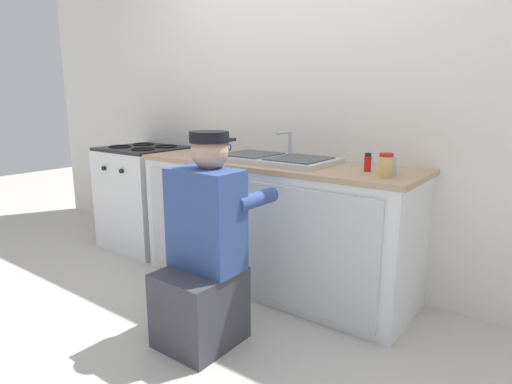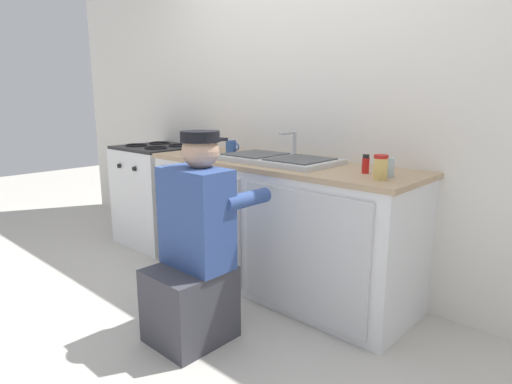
# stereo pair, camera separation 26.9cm
# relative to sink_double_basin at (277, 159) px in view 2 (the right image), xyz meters

# --- Properties ---
(ground_plane) EXTENTS (12.00, 12.00, 0.00)m
(ground_plane) POSITION_rel_sink_double_basin_xyz_m (0.00, -0.30, -0.88)
(ground_plane) COLOR beige
(back_wall) EXTENTS (6.00, 0.10, 2.50)m
(back_wall) POSITION_rel_sink_double_basin_xyz_m (0.00, 0.35, 0.37)
(back_wall) COLOR silver
(back_wall) RESTS_ON ground_plane
(counter_cabinet) EXTENTS (1.88, 0.62, 0.83)m
(counter_cabinet) POSITION_rel_sink_double_basin_xyz_m (0.00, -0.01, -0.46)
(counter_cabinet) COLOR white
(counter_cabinet) RESTS_ON ground_plane
(countertop) EXTENTS (1.92, 0.62, 0.03)m
(countertop) POSITION_rel_sink_double_basin_xyz_m (0.00, -0.00, -0.04)
(countertop) COLOR tan
(countertop) RESTS_ON counter_cabinet
(sink_double_basin) EXTENTS (0.80, 0.44, 0.19)m
(sink_double_basin) POSITION_rel_sink_double_basin_xyz_m (0.00, 0.00, 0.00)
(sink_double_basin) COLOR silver
(sink_double_basin) RESTS_ON countertop
(stove_range) EXTENTS (0.66, 0.62, 0.88)m
(stove_range) POSITION_rel_sink_double_basin_xyz_m (-1.34, -0.00, -0.44)
(stove_range) COLOR white
(stove_range) RESTS_ON ground_plane
(plumber_person) EXTENTS (0.42, 0.61, 1.10)m
(plumber_person) POSITION_rel_sink_double_basin_xyz_m (0.11, -0.80, -0.42)
(plumber_person) COLOR #3F3F47
(plumber_person) RESTS_ON ground_plane
(coffee_mug) EXTENTS (0.13, 0.08, 0.09)m
(coffee_mug) POSITION_rel_sink_double_basin_xyz_m (-0.54, 0.11, 0.03)
(coffee_mug) COLOR #335699
(coffee_mug) RESTS_ON countertop
(condiment_jar) EXTENTS (0.07, 0.07, 0.13)m
(condiment_jar) POSITION_rel_sink_double_basin_xyz_m (0.80, -0.14, 0.05)
(condiment_jar) COLOR #DBB760
(condiment_jar) RESTS_ON countertop
(water_glass) EXTENTS (0.06, 0.06, 0.10)m
(water_glass) POSITION_rel_sink_double_basin_xyz_m (0.79, -0.03, 0.03)
(water_glass) COLOR #ADC6CC
(water_glass) RESTS_ON countertop
(spice_bottle_red) EXTENTS (0.04, 0.04, 0.10)m
(spice_bottle_red) POSITION_rel_sink_double_basin_xyz_m (0.65, -0.02, 0.03)
(spice_bottle_red) COLOR red
(spice_bottle_red) RESTS_ON countertop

